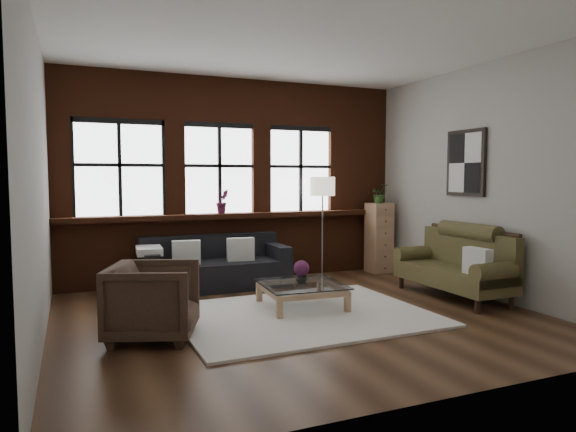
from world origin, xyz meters
name	(u,v)px	position (x,y,z in m)	size (l,w,h in m)	color
floor	(300,316)	(0.00, 0.00, 0.00)	(5.50, 5.50, 0.00)	#3F2617
ceiling	(300,41)	(0.00, 0.00, 3.20)	(5.50, 5.50, 0.00)	white
wall_back	(237,180)	(0.00, 2.50, 1.60)	(5.50, 5.50, 0.00)	#AEABA2
wall_front	(443,184)	(0.00, -2.50, 1.60)	(5.50, 5.50, 0.00)	#AEABA2
wall_left	(38,182)	(-2.75, 0.00, 1.60)	(5.00, 5.00, 0.00)	#AEABA2
wall_right	(483,181)	(2.75, 0.00, 1.60)	(5.00, 5.00, 0.00)	#AEABA2
brick_backwall	(238,180)	(0.00, 2.44, 1.60)	(5.50, 0.12, 3.20)	#552614
sill_ledge	(240,215)	(0.00, 2.35, 1.04)	(5.50, 0.30, 0.08)	#552614
window_left	(120,170)	(-1.80, 2.45, 1.75)	(1.38, 0.10, 1.50)	black
window_mid	(219,171)	(-0.30, 2.45, 1.75)	(1.38, 0.10, 1.50)	black
window_right	(300,171)	(1.10, 2.45, 1.75)	(1.38, 0.10, 1.50)	black
wall_poster	(466,163)	(2.72, 0.30, 1.85)	(0.05, 0.74, 0.94)	black
shag_rug	(302,315)	(0.03, 0.00, 0.02)	(2.91, 2.29, 0.03)	silver
dark_sofa	(216,262)	(-0.52, 1.90, 0.39)	(2.13, 0.86, 0.77)	black
pillow_a	(186,252)	(-0.97, 1.80, 0.58)	(0.40, 0.14, 0.34)	silver
pillow_b	(241,249)	(-0.16, 1.80, 0.58)	(0.40, 0.14, 0.34)	silver
vintage_settee	(452,263)	(2.30, 0.05, 0.48)	(0.80, 1.81, 0.96)	#4B4422
pillow_settee	(477,261)	(2.22, -0.51, 0.59)	(0.14, 0.38, 0.34)	silver
armchair	(154,301)	(-1.72, -0.20, 0.39)	(0.84, 0.86, 0.78)	#3B291D
coffee_table	(301,296)	(0.16, 0.32, 0.16)	(0.98, 0.98, 0.33)	tan
vase	(301,277)	(0.16, 0.32, 0.40)	(0.14, 0.14, 0.15)	#B2B2B2
flowers	(302,268)	(0.16, 0.32, 0.51)	(0.20, 0.20, 0.20)	#5D204B
drawer_chest	(379,238)	(2.43, 2.06, 0.60)	(0.37, 0.37, 1.20)	tan
potted_plant_top	(380,194)	(2.43, 2.06, 1.37)	(0.30, 0.26, 0.33)	#2D5923
floor_lamp	(322,224)	(1.26, 1.93, 0.90)	(0.40, 0.40, 1.80)	#A5A5A8
sill_plant	(223,201)	(-0.29, 2.32, 1.27)	(0.21, 0.17, 0.38)	#5D204B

